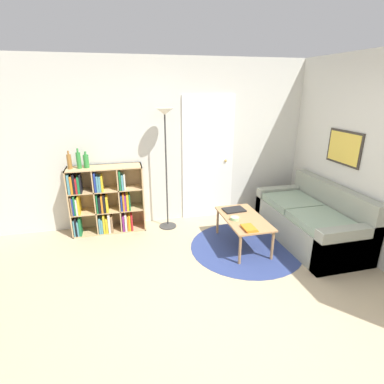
% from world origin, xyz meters
% --- Properties ---
extents(ground_plane, '(14.00, 14.00, 0.00)m').
position_xyz_m(ground_plane, '(0.00, 0.00, 0.00)').
color(ground_plane, tan).
extents(wall_back, '(7.17, 0.11, 2.60)m').
position_xyz_m(wall_back, '(0.02, 2.41, 1.29)').
color(wall_back, silver).
rests_on(wall_back, ground_plane).
extents(wall_right, '(0.08, 5.38, 2.60)m').
position_xyz_m(wall_right, '(2.11, 1.19, 1.30)').
color(wall_right, silver).
rests_on(wall_right, ground_plane).
extents(rug, '(1.57, 1.57, 0.01)m').
position_xyz_m(rug, '(0.67, 1.16, 0.00)').
color(rug, navy).
rests_on(rug, ground_plane).
extents(bookshelf, '(1.10, 0.34, 1.04)m').
position_xyz_m(bookshelf, '(-1.25, 2.19, 0.49)').
color(bookshelf, tan).
rests_on(bookshelf, ground_plane).
extents(floor_lamp, '(0.28, 0.28, 1.88)m').
position_xyz_m(floor_lamp, '(-0.29, 2.10, 1.50)').
color(floor_lamp, '#333333').
rests_on(floor_lamp, ground_plane).
extents(couch, '(0.86, 1.73, 0.84)m').
position_xyz_m(couch, '(1.70, 1.14, 0.29)').
color(couch, gray).
rests_on(couch, ground_plane).
extents(coffee_table, '(0.53, 0.97, 0.43)m').
position_xyz_m(coffee_table, '(0.65, 1.24, 0.39)').
color(coffee_table, '#AD7F51').
rests_on(coffee_table, ground_plane).
extents(laptop, '(0.33, 0.24, 0.02)m').
position_xyz_m(laptop, '(0.61, 1.51, 0.44)').
color(laptop, black).
rests_on(laptop, coffee_table).
extents(bowl, '(0.12, 0.12, 0.04)m').
position_xyz_m(bowl, '(0.50, 1.20, 0.45)').
color(bowl, '#9ED193').
rests_on(bowl, coffee_table).
extents(book_stack_on_table, '(0.17, 0.22, 0.03)m').
position_xyz_m(book_stack_on_table, '(0.57, 0.88, 0.45)').
color(book_stack_on_table, orange).
rests_on(book_stack_on_table, coffee_table).
extents(bottle_left, '(0.06, 0.06, 0.26)m').
position_xyz_m(bottle_left, '(-1.68, 2.19, 1.15)').
color(bottle_left, olive).
rests_on(bottle_left, bookshelf).
extents(bottle_middle, '(0.06, 0.06, 0.29)m').
position_xyz_m(bottle_middle, '(-1.55, 2.18, 1.16)').
color(bottle_middle, '#2D8438').
rests_on(bottle_middle, bookshelf).
extents(bottle_right, '(0.08, 0.08, 0.24)m').
position_xyz_m(bottle_right, '(-1.45, 2.20, 1.14)').
color(bottle_right, '#2D8438').
rests_on(bottle_right, bookshelf).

